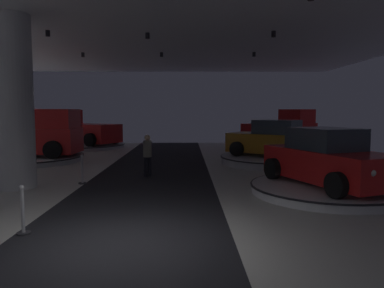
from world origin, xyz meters
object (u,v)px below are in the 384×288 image
at_px(display_platform_far_left, 24,158).
at_px(display_platform_far_right, 273,159).
at_px(display_platform_mid_right, 327,189).
at_px(pickup_truck_far_left, 30,137).
at_px(visitor_walking_near, 147,153).
at_px(pickup_truck_deep_left, 78,130).
at_px(display_platform_deep_left, 82,145).
at_px(pickup_truck_deep_right, 283,129).
at_px(display_car_mid_right, 328,160).
at_px(column_left, 14,103).
at_px(display_car_far_right, 274,140).
at_px(display_platform_deep_right, 280,145).

bearing_deg(display_platform_far_left, display_platform_far_right, -4.84).
height_order(display_platform_mid_right, pickup_truck_far_left, pickup_truck_far_left).
distance_m(display_platform_mid_right, visitor_walking_near, 6.52).
bearing_deg(pickup_truck_deep_left, display_platform_deep_left, -29.58).
relative_size(display_platform_mid_right, pickup_truck_deep_right, 0.82).
relative_size(display_platform_far_right, pickup_truck_far_left, 0.94).
height_order(display_car_mid_right, visitor_walking_near, display_car_mid_right).
xyz_separation_m(column_left, pickup_truck_far_left, (-2.22, 6.34, -1.54)).
bearing_deg(display_platform_far_right, column_left, -151.07).
distance_m(display_platform_far_right, display_car_far_right, 0.93).
bearing_deg(display_platform_deep_right, pickup_truck_deep_right, 34.07).
distance_m(pickup_truck_deep_left, display_platform_far_left, 6.97).
bearing_deg(pickup_truck_far_left, pickup_truck_deep_right, 25.28).
xyz_separation_m(display_car_mid_right, display_platform_far_right, (-0.11, 6.32, -0.84)).
distance_m(display_platform_mid_right, display_platform_far_right, 6.35).
distance_m(display_platform_mid_right, display_car_far_right, 6.41).
bearing_deg(pickup_truck_deep_left, display_platform_far_right, -34.55).
bearing_deg(pickup_truck_far_left, display_platform_mid_right, -31.70).
height_order(display_platform_far_right, pickup_truck_far_left, pickup_truck_far_left).
bearing_deg(display_car_mid_right, display_platform_mid_right, -69.61).
relative_size(pickup_truck_deep_left, pickup_truck_deep_right, 1.01).
distance_m(column_left, pickup_truck_deep_left, 13.42).
bearing_deg(display_platform_mid_right, display_platform_deep_right, 81.30).
distance_m(display_platform_deep_right, visitor_walking_near, 13.48).
bearing_deg(display_platform_far_right, display_platform_far_left, 175.16).
distance_m(pickup_truck_deep_left, pickup_truck_deep_right, 13.97).
distance_m(display_platform_far_right, pickup_truck_far_left, 11.92).
distance_m(display_platform_mid_right, display_platform_deep_right, 14.13).
distance_m(display_platform_deep_left, display_platform_far_left, 6.77).
bearing_deg(pickup_truck_deep_right, display_platform_far_right, -107.91).
xyz_separation_m(display_platform_deep_left, pickup_truck_far_left, (-0.65, -6.70, 1.06)).
relative_size(pickup_truck_deep_left, pickup_truck_far_left, 1.06).
bearing_deg(display_platform_deep_right, column_left, -132.53).
height_order(display_platform_deep_right, pickup_truck_deep_right, pickup_truck_deep_right).
height_order(display_platform_mid_right, pickup_truck_deep_right, pickup_truck_deep_right).
xyz_separation_m(display_platform_far_right, display_platform_far_left, (-12.15, 1.03, -0.05)).
distance_m(display_platform_far_right, display_platform_far_left, 12.19).
bearing_deg(display_platform_deep_left, display_car_far_right, -34.67).
xyz_separation_m(display_platform_deep_left, display_car_far_right, (11.20, -7.75, 0.98)).
bearing_deg(display_platform_deep_left, column_left, -83.16).
xyz_separation_m(display_car_far_right, visitor_walking_near, (-5.62, -3.29, -0.22)).
bearing_deg(display_car_mid_right, display_platform_deep_right, 81.24).
distance_m(display_platform_far_left, pickup_truck_deep_right, 16.19).
distance_m(column_left, display_platform_far_left, 7.31).
bearing_deg(column_left, pickup_truck_deep_right, 47.23).
bearing_deg(display_platform_deep_right, visitor_walking_near, -125.69).
xyz_separation_m(display_platform_mid_right, display_car_mid_right, (-0.01, 0.03, 0.89)).
bearing_deg(display_platform_mid_right, pickup_truck_deep_right, 80.36).
bearing_deg(display_platform_far_left, pickup_truck_far_left, -0.76).
xyz_separation_m(display_platform_far_right, display_platform_deep_right, (2.25, 7.62, -0.03)).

